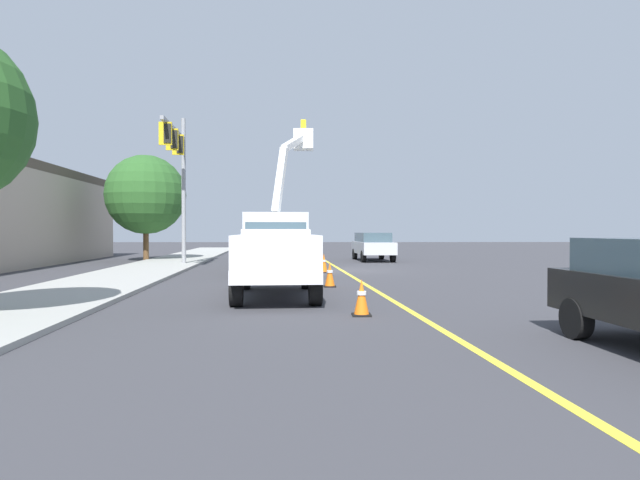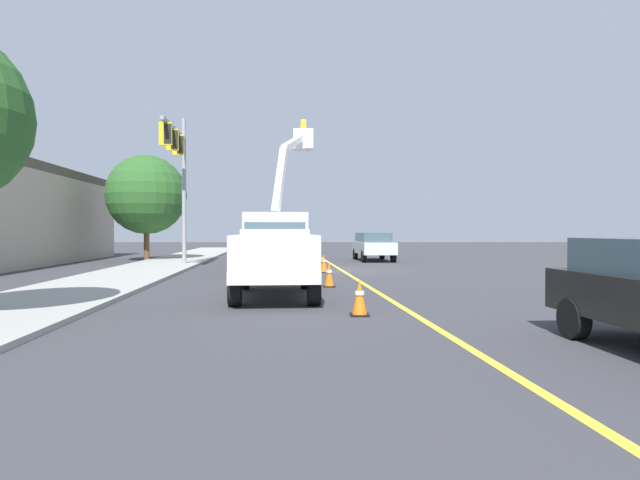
# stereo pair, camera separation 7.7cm
# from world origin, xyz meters

# --- Properties ---
(ground) EXTENTS (120.00, 120.00, 0.00)m
(ground) POSITION_xyz_m (0.00, 0.00, 0.00)
(ground) COLOR #38383D
(sidewalk_far_side) EXTENTS (60.11, 7.67, 0.12)m
(sidewalk_far_side) POSITION_xyz_m (-0.60, 8.77, 0.06)
(sidewalk_far_side) COLOR #9E9E99
(sidewalk_far_side) RESTS_ON ground
(lane_centre_stripe) EXTENTS (49.90, 3.56, 0.01)m
(lane_centre_stripe) POSITION_xyz_m (0.00, 0.00, 0.00)
(lane_centre_stripe) COLOR yellow
(lane_centre_stripe) RESTS_ON ground
(utility_bucket_truck) EXTENTS (8.35, 3.20, 6.92)m
(utility_bucket_truck) POSITION_xyz_m (-0.33, 2.96, 1.61)
(utility_bucket_truck) COLOR silver
(utility_bucket_truck) RESTS_ON ground
(service_pickup_truck) EXTENTS (5.73, 2.49, 2.06)m
(service_pickup_truck) POSITION_xyz_m (-9.64, 2.35, 1.12)
(service_pickup_truck) COLOR white
(service_pickup_truck) RESTS_ON ground
(passing_minivan) EXTENTS (4.92, 2.22, 1.69)m
(passing_minivan) POSITION_xyz_m (7.69, -2.33, 0.97)
(passing_minivan) COLOR silver
(passing_minivan) RESTS_ON ground
(traffic_cone_leading) EXTENTS (0.40, 0.40, 0.78)m
(traffic_cone_leading) POSITION_xyz_m (-12.93, 0.32, 0.38)
(traffic_cone_leading) COLOR black
(traffic_cone_leading) RESTS_ON ground
(traffic_cone_mid_front) EXTENTS (0.40, 0.40, 0.81)m
(traffic_cone_mid_front) POSITION_xyz_m (-7.18, 0.79, 0.40)
(traffic_cone_mid_front) COLOR black
(traffic_cone_mid_front) RESTS_ON ground
(traffic_cone_mid_rear) EXTENTS (0.40, 0.40, 0.83)m
(traffic_cone_mid_rear) POSITION_xyz_m (-1.38, 0.84, 0.41)
(traffic_cone_mid_rear) COLOR black
(traffic_cone_mid_rear) RESTS_ON ground
(traffic_cone_trailing) EXTENTS (0.40, 0.40, 0.84)m
(traffic_cone_trailing) POSITION_xyz_m (4.03, 1.30, 0.41)
(traffic_cone_trailing) COLOR black
(traffic_cone_trailing) RESTS_ON ground
(traffic_signal_mast) EXTENTS (5.38, 0.77, 7.67)m
(traffic_signal_mast) POSITION_xyz_m (1.94, 7.92, 5.19)
(traffic_signal_mast) COLOR gray
(traffic_signal_mast) RESTS_ON ground
(street_tree_right) EXTENTS (4.67, 4.67, 6.28)m
(street_tree_right) POSITION_xyz_m (7.31, 11.18, 3.94)
(street_tree_right) COLOR brown
(street_tree_right) RESTS_ON ground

